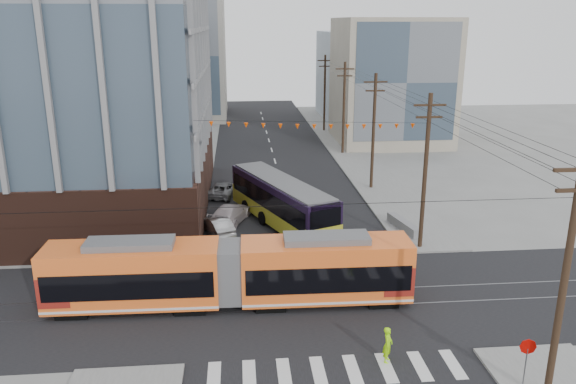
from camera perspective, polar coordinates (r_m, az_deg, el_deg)
name	(u,v)px	position (r m, az deg, el deg)	size (l,w,h in m)	color
ground	(326,336)	(29.81, 3.85, -14.40)	(160.00, 160.00, 0.00)	slate
office_building	(11,37)	(51.31, -26.29, 13.92)	(30.00, 25.00, 28.60)	#381E16
bg_bldg_nw_near	(139,73)	(78.44, -14.87, 11.62)	(18.00, 16.00, 18.00)	#8C99A5
bg_bldg_ne_near	(391,81)	(76.24, 10.40, 11.00)	(14.00, 14.00, 16.00)	gray
bg_bldg_nw_far	(177,56)	(97.77, -11.24, 13.38)	(16.00, 18.00, 20.00)	gray
bg_bldg_ne_far	(370,75)	(96.12, 8.36, 11.67)	(16.00, 16.00, 14.00)	#8C99A5
utility_pole_near	(564,284)	(25.05, 26.22, -8.41)	(0.30, 0.30, 11.00)	black
utility_pole_far	(325,94)	(82.72, 3.74, 9.94)	(0.30, 0.30, 11.00)	black
streetcar	(230,273)	(31.97, -5.88, -8.18)	(20.37, 2.86, 3.92)	orange
city_bus	(282,202)	(44.26, -0.66, -0.99)	(2.87, 13.23, 3.75)	black
parked_car_silver	(218,226)	(42.81, -7.11, -3.44)	(1.45, 4.16, 1.37)	#B2B2B2
parked_car_white	(230,214)	(45.20, -5.91, -2.19)	(2.13, 5.24, 1.52)	#B8ABAE
parked_car_grey	(223,189)	(52.16, -6.61, 0.28)	(2.18, 4.73, 1.32)	#5F6062
pedestrian	(388,345)	(27.77, 10.09, -15.03)	(0.66, 0.43, 1.80)	#A2FF09
stop_sign	(525,367)	(27.35, 22.95, -16.05)	(0.73, 0.73, 2.39)	#B20400
jersey_barrier	(403,226)	(44.12, 11.65, -3.39)	(0.97, 4.32, 0.86)	gray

